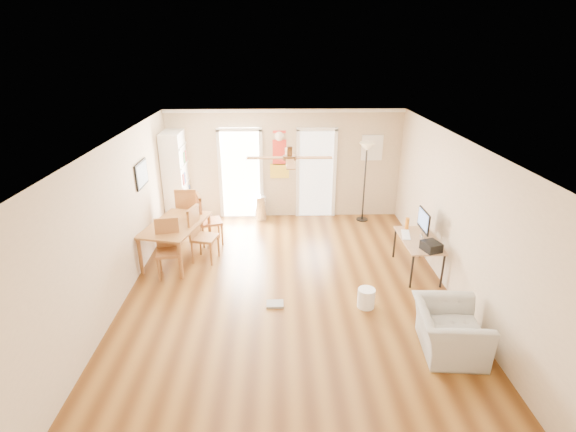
{
  "coord_description": "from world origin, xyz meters",
  "views": [
    {
      "loc": [
        -0.18,
        -6.41,
        3.98
      ],
      "look_at": [
        0.0,
        0.6,
        1.15
      ],
      "focal_mm": 26.77,
      "sensor_mm": 36.0,
      "label": 1
    }
  ],
  "objects_px": {
    "dining_table": "(177,242)",
    "wastebasket_a": "(366,298)",
    "printer": "(431,246)",
    "dining_chair_right_a": "(210,219)",
    "dining_chair_near": "(168,249)",
    "armchair": "(449,330)",
    "torchiere_lamp": "(365,183)",
    "bookshelf": "(177,178)",
    "dining_chair_right_b": "(205,235)",
    "computer_desk": "(417,255)",
    "dining_chair_far": "(189,211)",
    "trash_can": "(261,208)"
  },
  "relations": [
    {
      "from": "dining_table",
      "to": "wastebasket_a",
      "type": "relative_size",
      "value": 4.69
    },
    {
      "from": "dining_table",
      "to": "printer",
      "type": "bearing_deg",
      "value": -13.17
    },
    {
      "from": "dining_chair_right_a",
      "to": "printer",
      "type": "relative_size",
      "value": 3.55
    },
    {
      "from": "dining_chair_right_a",
      "to": "dining_chair_near",
      "type": "bearing_deg",
      "value": 139.45
    },
    {
      "from": "armchair",
      "to": "torchiere_lamp",
      "type": "bearing_deg",
      "value": 8.7
    },
    {
      "from": "torchiere_lamp",
      "to": "printer",
      "type": "distance_m",
      "value": 3.06
    },
    {
      "from": "bookshelf",
      "to": "dining_chair_near",
      "type": "relative_size",
      "value": 2.07
    },
    {
      "from": "dining_chair_right_b",
      "to": "armchair",
      "type": "bearing_deg",
      "value": -112.34
    },
    {
      "from": "bookshelf",
      "to": "dining_chair_right_b",
      "type": "relative_size",
      "value": 2.01
    },
    {
      "from": "armchair",
      "to": "dining_table",
      "type": "bearing_deg",
      "value": 61.8
    },
    {
      "from": "dining_chair_near",
      "to": "computer_desk",
      "type": "xyz_separation_m",
      "value": [
        4.56,
        0.02,
        -0.19
      ]
    },
    {
      "from": "computer_desk",
      "to": "wastebasket_a",
      "type": "height_order",
      "value": "computer_desk"
    },
    {
      "from": "dining_table",
      "to": "torchiere_lamp",
      "type": "distance_m",
      "value": 4.48
    },
    {
      "from": "dining_chair_far",
      "to": "computer_desk",
      "type": "height_order",
      "value": "dining_chair_far"
    },
    {
      "from": "bookshelf",
      "to": "computer_desk",
      "type": "relative_size",
      "value": 1.76
    },
    {
      "from": "dining_chair_near",
      "to": "computer_desk",
      "type": "relative_size",
      "value": 0.85
    },
    {
      "from": "dining_chair_near",
      "to": "wastebasket_a",
      "type": "xyz_separation_m",
      "value": [
        3.4,
        -1.12,
        -0.36
      ]
    },
    {
      "from": "computer_desk",
      "to": "armchair",
      "type": "distance_m",
      "value": 2.24
    },
    {
      "from": "printer",
      "to": "wastebasket_a",
      "type": "height_order",
      "value": "printer"
    },
    {
      "from": "dining_chair_right_b",
      "to": "computer_desk",
      "type": "bearing_deg",
      "value": -83.75
    },
    {
      "from": "dining_chair_near",
      "to": "torchiere_lamp",
      "type": "height_order",
      "value": "torchiere_lamp"
    },
    {
      "from": "bookshelf",
      "to": "armchair",
      "type": "height_order",
      "value": "bookshelf"
    },
    {
      "from": "dining_chair_right_a",
      "to": "dining_chair_right_b",
      "type": "distance_m",
      "value": 0.79
    },
    {
      "from": "dining_table",
      "to": "trash_can",
      "type": "height_order",
      "value": "dining_table"
    },
    {
      "from": "dining_chair_far",
      "to": "computer_desk",
      "type": "distance_m",
      "value": 4.88
    },
    {
      "from": "bookshelf",
      "to": "dining_chair_far",
      "type": "height_order",
      "value": "bookshelf"
    },
    {
      "from": "dining_chair_far",
      "to": "torchiere_lamp",
      "type": "distance_m",
      "value": 4.08
    },
    {
      "from": "dining_chair_near",
      "to": "dining_chair_far",
      "type": "xyz_separation_m",
      "value": [
        0.03,
        1.82,
        0.03
      ]
    },
    {
      "from": "armchair",
      "to": "dining_chair_right_a",
      "type": "bearing_deg",
      "value": 51.59
    },
    {
      "from": "computer_desk",
      "to": "printer",
      "type": "relative_size",
      "value": 3.98
    },
    {
      "from": "dining_chair_right_a",
      "to": "dining_chair_right_b",
      "type": "relative_size",
      "value": 1.02
    },
    {
      "from": "dining_table",
      "to": "computer_desk",
      "type": "bearing_deg",
      "value": -7.71
    },
    {
      "from": "torchiere_lamp",
      "to": "wastebasket_a",
      "type": "height_order",
      "value": "torchiere_lamp"
    },
    {
      "from": "dining_chair_right_a",
      "to": "wastebasket_a",
      "type": "relative_size",
      "value": 3.41
    },
    {
      "from": "printer",
      "to": "dining_chair_far",
      "type": "bearing_deg",
      "value": 135.49
    },
    {
      "from": "dining_chair_near",
      "to": "armchair",
      "type": "height_order",
      "value": "dining_chair_near"
    },
    {
      "from": "dining_chair_near",
      "to": "dining_chair_far",
      "type": "height_order",
      "value": "dining_chair_far"
    },
    {
      "from": "dining_chair_right_a",
      "to": "wastebasket_a",
      "type": "distance_m",
      "value": 3.79
    },
    {
      "from": "dining_chair_far",
      "to": "wastebasket_a",
      "type": "xyz_separation_m",
      "value": [
        3.37,
        -2.94,
        -0.39
      ]
    },
    {
      "from": "bookshelf",
      "to": "dining_table",
      "type": "height_order",
      "value": "bookshelf"
    },
    {
      "from": "wastebasket_a",
      "to": "armchair",
      "type": "distance_m",
      "value": 1.43
    },
    {
      "from": "dining_chair_right_b",
      "to": "armchair",
      "type": "relative_size",
      "value": 1.07
    },
    {
      "from": "dining_table",
      "to": "trash_can",
      "type": "xyz_separation_m",
      "value": [
        1.56,
        2.0,
        -0.08
      ]
    },
    {
      "from": "bookshelf",
      "to": "armchair",
      "type": "distance_m",
      "value": 6.74
    },
    {
      "from": "printer",
      "to": "bookshelf",
      "type": "bearing_deg",
      "value": 130.3
    },
    {
      "from": "dining_chair_right_b",
      "to": "computer_desk",
      "type": "xyz_separation_m",
      "value": [
        3.99,
        -0.56,
        -0.21
      ]
    },
    {
      "from": "dining_chair_far",
      "to": "bookshelf",
      "type": "bearing_deg",
      "value": -65.74
    },
    {
      "from": "torchiere_lamp",
      "to": "armchair",
      "type": "xyz_separation_m",
      "value": [
        0.29,
        -4.76,
        -0.61
      ]
    },
    {
      "from": "dining_table",
      "to": "printer",
      "type": "xyz_separation_m",
      "value": [
        4.6,
        -1.08,
        0.36
      ]
    },
    {
      "from": "dining_chair_near",
      "to": "wastebasket_a",
      "type": "height_order",
      "value": "dining_chair_near"
    }
  ]
}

